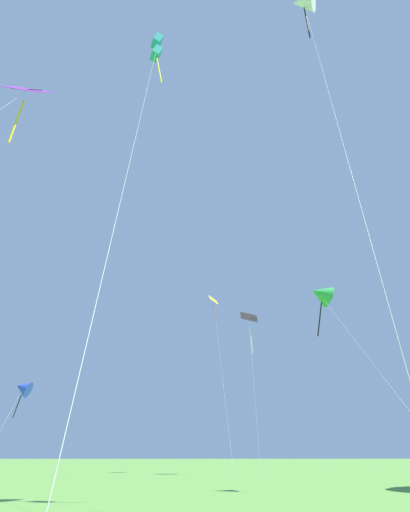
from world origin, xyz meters
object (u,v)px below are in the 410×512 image
object	(u,v)px
kite_yellow_diamond	(214,308)
kite_blue_delta	(23,388)
kite_green_small	(320,294)
kite_white_distant	(303,1)
kite_black_large	(250,326)
kite_purple_streamer	(21,101)
kite_teal_box	(157,49)

from	to	relation	value
kite_yellow_diamond	kite_blue_delta	world-z (taller)	kite_yellow_diamond
kite_yellow_diamond	kite_green_small	xyz separation A→B (m)	(5.22, -22.33, -6.56)
kite_white_distant	kite_blue_delta	bearing A→B (deg)	132.20
kite_black_large	kite_purple_streamer	distance (m)	29.60
kite_black_large	kite_white_distant	size ratio (longest dim) A/B	0.60
kite_blue_delta	kite_black_large	world-z (taller)	kite_black_large
kite_teal_box	kite_yellow_diamond	bearing A→B (deg)	82.53
kite_blue_delta	kite_black_large	size ratio (longest dim) A/B	0.51
kite_purple_streamer	kite_white_distant	world-z (taller)	kite_white_distant
kite_blue_delta	kite_teal_box	bearing A→B (deg)	-60.88
kite_yellow_diamond	kite_white_distant	size ratio (longest dim) A/B	0.71
kite_black_large	kite_white_distant	distance (m)	28.80
kite_black_large	kite_yellow_diamond	bearing A→B (deg)	137.82
kite_black_large	kite_blue_delta	bearing A→B (deg)	-171.30
kite_black_large	kite_green_small	distance (m)	19.58
kite_teal_box	kite_white_distant	distance (m)	9.16
kite_black_large	kite_green_small	size ratio (longest dim) A/B	1.42
kite_purple_streamer	kite_white_distant	xyz separation A→B (m)	(14.95, -1.08, 6.63)
kite_teal_box	kite_black_large	distance (m)	28.69
kite_teal_box	kite_green_small	bearing A→B (deg)	40.13
kite_blue_delta	kite_black_large	distance (m)	21.90
kite_purple_streamer	kite_yellow_diamond	bearing A→B (deg)	69.15
kite_yellow_diamond	kite_teal_box	distance (m)	30.54
kite_purple_streamer	kite_black_large	bearing A→B (deg)	60.51
kite_black_large	kite_purple_streamer	size ratio (longest dim) A/B	0.76
kite_blue_delta	kite_black_large	xyz separation A→B (m)	(20.65, 3.16, 6.57)
kite_teal_box	kite_purple_streamer	size ratio (longest dim) A/B	1.06
kite_teal_box	kite_white_distant	world-z (taller)	kite_white_distant
kite_blue_delta	kite_green_small	bearing A→B (deg)	-35.57
kite_purple_streamer	kite_green_small	distance (m)	19.12
kite_purple_streamer	kite_white_distant	size ratio (longest dim) A/B	0.78
kite_yellow_diamond	kite_green_small	distance (m)	23.85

